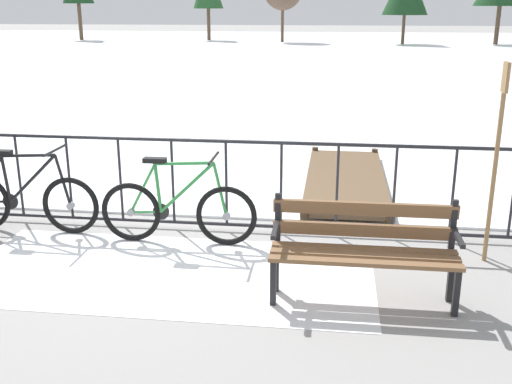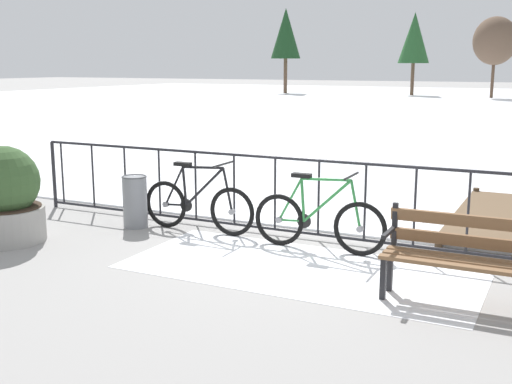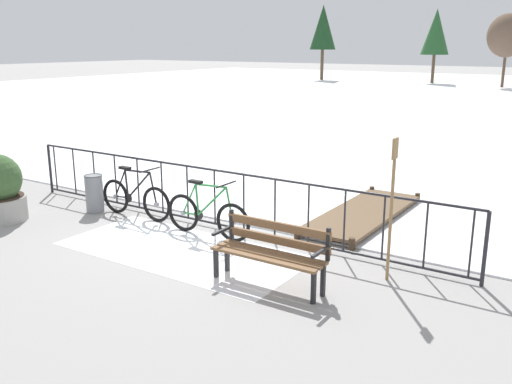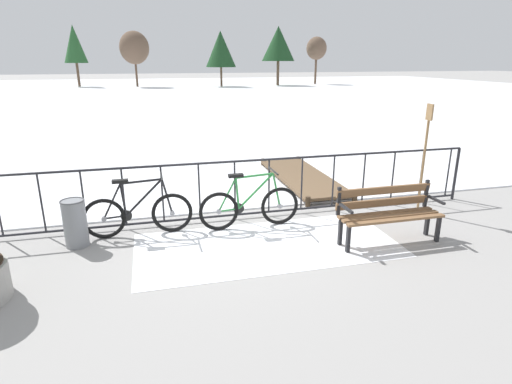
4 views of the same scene
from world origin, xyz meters
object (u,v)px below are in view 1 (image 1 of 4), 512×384
(bicycle_near_railing, at_px, (26,201))
(park_bench, at_px, (364,244))
(oar_upright, at_px, (497,151))
(bicycle_second, at_px, (178,211))

(bicycle_near_railing, xyz_separation_m, park_bench, (3.72, -1.18, 0.14))
(bicycle_near_railing, xyz_separation_m, oar_upright, (4.99, -0.19, 0.77))
(bicycle_near_railing, distance_m, bicycle_second, 1.80)
(bicycle_second, bearing_deg, bicycle_near_railing, 176.20)
(park_bench, xyz_separation_m, oar_upright, (1.27, 0.99, 0.63))
(bicycle_second, bearing_deg, oar_upright, -1.19)
(bicycle_near_railing, distance_m, oar_upright, 5.05)
(bicycle_near_railing, bearing_deg, oar_upright, -2.13)
(park_bench, height_order, oar_upright, oar_upright)
(bicycle_near_railing, relative_size, park_bench, 1.07)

